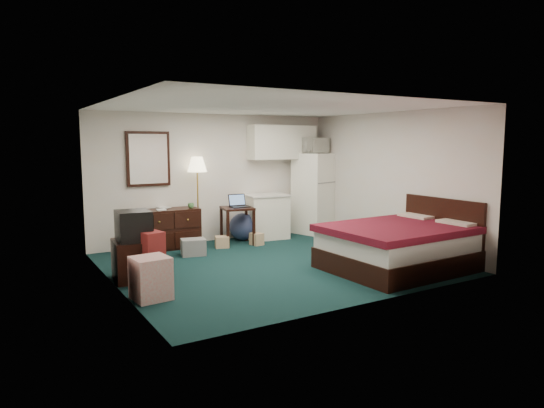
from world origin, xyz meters
TOP-DOWN VIEW (x-y plane):
  - floor at (0.00, 0.00)m, footprint 5.00×4.50m
  - ceiling at (0.00, 0.00)m, footprint 5.00×4.50m
  - walls at (0.00, 0.00)m, footprint 5.01×4.51m
  - mirror at (-1.35, 2.22)m, footprint 0.80×0.06m
  - upper_cabinets at (1.45, 2.08)m, footprint 1.50×0.35m
  - headboard at (2.46, -1.27)m, footprint 0.06×1.56m
  - dresser at (-1.07, 1.98)m, footprint 1.08×0.51m
  - floor_lamp at (-0.47, 2.05)m, footprint 0.44×0.44m
  - desk at (0.18, 1.67)m, footprint 0.66×0.66m
  - exercise_ball at (0.44, 1.96)m, footprint 0.66×0.66m
  - kitchen_counter at (0.96, 1.89)m, footprint 0.86×0.70m
  - fridge at (2.13, 1.88)m, footprint 0.89×0.89m
  - bed at (1.48, -1.27)m, footprint 2.17×1.71m
  - tv_stand at (-2.18, 0.25)m, footprint 0.62×0.67m
  - suitcase at (-2.03, 0.03)m, footprint 0.37×0.50m
  - retail_box at (-2.24, -0.74)m, footprint 0.47×0.47m
  - file_bin at (-0.90, 1.22)m, footprint 0.47×0.39m
  - cardboard_box_a at (-0.22, 1.53)m, footprint 0.31×0.28m
  - cardboard_box_b at (0.46, 1.40)m, footprint 0.23×0.26m
  - laptop at (0.22, 1.63)m, footprint 0.35×0.29m
  - crt_tv at (-2.19, 0.21)m, footprint 0.50×0.53m
  - microwave at (2.11, 1.91)m, footprint 0.61×0.35m
  - book_a at (-1.32, 1.91)m, footprint 0.17×0.05m
  - book_b at (-1.20, 2.11)m, footprint 0.18×0.07m
  - mug at (-0.67, 1.89)m, footprint 0.14×0.13m

SIDE VIEW (x-z plane):
  - floor at x=0.00m, z-range -0.01..0.01m
  - cardboard_box_a at x=-0.22m, z-range 0.00..0.21m
  - cardboard_box_b at x=0.46m, z-range 0.00..0.23m
  - file_bin at x=-0.90m, z-range 0.00..0.29m
  - retail_box at x=-2.24m, z-range 0.00..0.54m
  - exercise_ball at x=0.44m, z-range 0.00..0.55m
  - tv_stand at x=-2.18m, z-range 0.00..0.57m
  - bed at x=1.48m, z-range 0.00..0.68m
  - desk at x=0.18m, z-range 0.00..0.72m
  - suitcase at x=-2.03m, z-range 0.00..0.72m
  - dresser at x=-1.07m, z-range 0.00..0.73m
  - kitchen_counter at x=0.96m, z-range 0.00..0.87m
  - headboard at x=2.46m, z-range 0.05..1.05m
  - crt_tv at x=-2.19m, z-range 0.57..1.00m
  - mug at x=-0.67m, z-range 0.73..0.85m
  - laptop at x=0.22m, z-range 0.72..0.96m
  - floor_lamp at x=-0.47m, z-range 0.00..1.68m
  - book_a at x=-1.32m, z-range 0.73..0.96m
  - book_b at x=-1.20m, z-range 0.73..0.98m
  - fridge at x=2.13m, z-range 0.00..1.72m
  - walls at x=0.00m, z-range 0.00..2.50m
  - mirror at x=-1.35m, z-range 1.15..2.15m
  - microwave at x=2.11m, z-range 1.72..2.12m
  - upper_cabinets at x=1.45m, z-range 1.60..2.30m
  - ceiling at x=0.00m, z-range 2.50..2.50m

